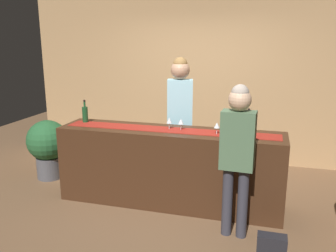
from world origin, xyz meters
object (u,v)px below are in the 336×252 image
Objects in this scene: wine_glass_mid_counter at (217,126)px; bartender at (180,107)px; potted_plant_tall at (48,145)px; handbag at (272,246)px; wine_bottle_green at (85,114)px; wine_bottle_clear at (248,124)px; wine_glass_near_customer at (169,121)px; customer_sipping at (238,146)px; wine_glass_far_end at (181,122)px.

bartender reaches higher than wine_glass_mid_counter.
handbag is (3.24, -1.18, -0.40)m from potted_plant_tall.
handbag is at bearing 118.81° from bartender.
wine_bottle_clear is at bearing -0.22° from wine_bottle_green.
bartender reaches higher than wine_bottle_clear.
potted_plant_tall is 3.17× the size of handbag.
wine_glass_mid_counter is (0.60, -0.09, 0.00)m from wine_glass_near_customer.
bartender is 2.08m from potted_plant_tall.
wine_bottle_clear is 2.10× the size of wine_glass_mid_counter.
bartender is (1.18, 0.49, 0.07)m from wine_bottle_green.
wine_bottle_green is at bearing 179.78° from wine_bottle_clear.
customer_sipping is at bearing -17.45° from potted_plant_tall.
bartender is at bearing 133.86° from wine_glass_mid_counter.
wine_bottle_green is 0.19× the size of customer_sipping.
handbag is (1.13, -0.88, -0.96)m from wine_glass_far_end.
wine_bottle_clear is at bearing 3.40° from wine_glass_far_end.
wine_bottle_clear is 0.17× the size of bartender.
potted_plant_tall is (-2.85, 0.90, -0.48)m from customer_sipping.
wine_glass_near_customer is at bearing -177.68° from wine_bottle_clear.
wine_bottle_clear is 0.80m from wine_glass_far_end.
wine_bottle_green is at bearing 9.63° from bartender.
wine_glass_mid_counter reaches higher than potted_plant_tall.
wine_glass_far_end is 1.73m from handbag.
wine_glass_near_customer is 2.06m from potted_plant_tall.
wine_glass_mid_counter is at bearing 120.88° from bartender.
potted_plant_tall is at bearing 171.90° from wine_glass_far_end.
wine_glass_near_customer is 0.61m from wine_glass_mid_counter.
wine_bottle_green is at bearing 159.08° from handbag.
wine_glass_mid_counter is at bearing -8.40° from potted_plant_tall.
customer_sipping is at bearing 143.69° from handbag.
wine_bottle_clear reaches higher than wine_glass_far_end.
wine_bottle_green is at bearing 165.64° from customer_sipping.
potted_plant_tall is (-2.91, 0.25, -0.57)m from wine_bottle_clear.
customer_sipping is (0.89, -1.14, -0.15)m from bartender.
customer_sipping is at bearing -38.93° from wine_glass_far_end.
bartender is at bearing 152.25° from wine_bottle_clear.
wine_glass_mid_counter and wine_glass_far_end have the same top height.
wine_bottle_clear reaches higher than wine_glass_near_customer.
wine_bottle_clear reaches higher than wine_glass_mid_counter.
customer_sipping reaches higher than potted_plant_tall.
customer_sipping is at bearing 114.84° from bartender.
customer_sipping reaches higher than wine_glass_near_customer.
customer_sipping is at bearing -95.48° from wine_bottle_clear.
wine_bottle_green is 2.17m from customer_sipping.
bartender is (0.00, 0.54, 0.07)m from wine_glass_near_customer.
wine_bottle_clear and wine_bottle_green have the same top height.
bartender is at bearing 22.61° from wine_bottle_green.
customer_sipping is 1.01m from handbag.
customer_sipping reaches higher than wine_bottle_green.
bartender is (-0.95, 0.50, 0.07)m from wine_bottle_clear.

